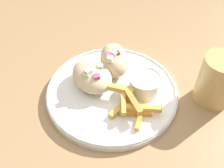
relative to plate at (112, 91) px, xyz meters
The scene contains 7 objects.
table 0.09m from the plate, 74.22° to the left, with size 1.23×1.23×0.73m.
plate is the anchor object (origin of this frame).
pita_sandwich_near 0.06m from the plate, 144.43° to the right, with size 0.11×0.08×0.06m.
pita_sandwich_far 0.08m from the plate, 144.54° to the left, with size 0.12×0.10×0.07m.
fries_pile 0.07m from the plate, ahead, with size 0.12×0.10×0.03m.
sauce_ramekin 0.08m from the plate, 59.08° to the left, with size 0.07×0.07×0.04m.
water_glass 0.23m from the plate, 57.00° to the left, with size 0.08×0.08×0.11m.
Camera 1 is at (0.33, -0.24, 1.18)m, focal length 42.00 mm.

